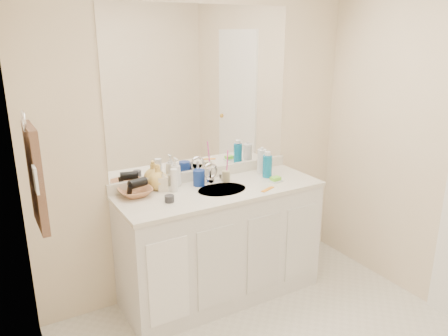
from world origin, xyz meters
name	(u,v)px	position (x,y,z in m)	size (l,w,h in m)	color
wall_back	(202,138)	(0.00, 1.30, 1.20)	(2.60, 0.02, 2.40)	beige
wall_left	(54,250)	(-1.30, 0.00, 1.20)	(0.02, 2.60, 2.40)	beige
vanity_cabinet	(221,245)	(0.00, 1.02, 0.42)	(1.50, 0.55, 0.85)	silver
countertop	(221,190)	(0.00, 1.02, 0.86)	(1.52, 0.57, 0.03)	silver
backsplash	(204,174)	(0.00, 1.29, 0.92)	(1.52, 0.03, 0.08)	silver
sink_basin	(222,191)	(0.00, 1.00, 0.87)	(0.37, 0.37, 0.02)	#B7B2A0
faucet	(210,175)	(0.00, 1.18, 0.94)	(0.02, 0.02, 0.11)	silver
mirror	(202,91)	(0.00, 1.29, 1.56)	(1.48, 0.01, 1.20)	white
blue_mug	(199,178)	(-0.10, 1.16, 0.94)	(0.09, 0.09, 0.12)	navy
tan_cup	(226,176)	(0.12, 1.14, 0.92)	(0.06, 0.06, 0.08)	tan
toothbrush	(227,162)	(0.13, 1.14, 1.03)	(0.01, 0.01, 0.20)	#FF43B7
mouthwash_bottle	(267,166)	(0.45, 1.07, 0.97)	(0.07, 0.07, 0.17)	#0D6F9E
clear_pump_bottle	(262,161)	(0.47, 1.18, 0.98)	(0.07, 0.07, 0.19)	silver
soap_dish	(275,181)	(0.44, 0.95, 0.89)	(0.09, 0.07, 0.01)	silver
green_soap	(276,179)	(0.44, 0.95, 0.90)	(0.07, 0.05, 0.03)	#75DC35
orange_comb	(268,189)	(0.28, 0.83, 0.88)	(0.13, 0.03, 0.01)	orange
dark_jar	(169,199)	(-0.43, 0.97, 0.90)	(0.06, 0.06, 0.05)	#28282D
extra_white_bottle	(174,180)	(-0.31, 1.14, 0.96)	(0.05, 0.05, 0.17)	white
soap_bottle_white	(176,172)	(-0.26, 1.24, 0.99)	(0.08, 0.08, 0.21)	white
soap_bottle_cream	(163,180)	(-0.38, 1.20, 0.96)	(0.07, 0.07, 0.15)	beige
soap_bottle_yellow	(158,177)	(-0.40, 1.24, 0.97)	(0.15, 0.15, 0.19)	#F4C75F
wicker_basket	(135,192)	(-0.58, 1.20, 0.91)	(0.23, 0.23, 0.06)	#AB6B44
hair_dryer	(138,183)	(-0.56, 1.20, 0.97)	(0.06, 0.06, 0.13)	black
towel_ring	(24,121)	(-1.27, 0.77, 1.55)	(0.11, 0.11, 0.01)	silver
hand_towel	(36,177)	(-1.25, 0.77, 1.25)	(0.04, 0.32, 0.55)	#4C3529
switch_plate	(36,180)	(-1.27, 0.57, 1.30)	(0.01, 0.09, 0.13)	white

